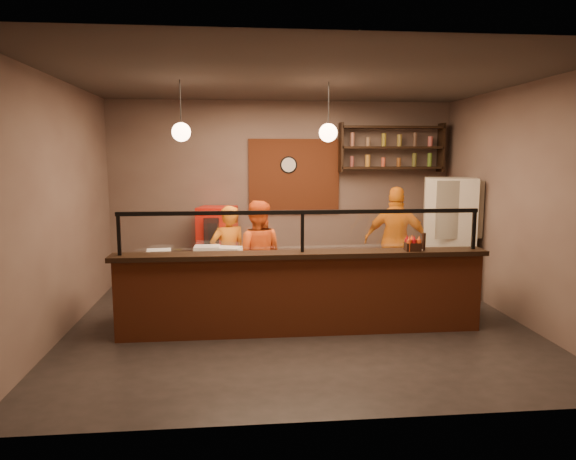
{
  "coord_description": "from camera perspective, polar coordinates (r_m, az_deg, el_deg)",
  "views": [
    {
      "loc": [
        -0.79,
        -6.55,
        2.23
      ],
      "look_at": [
        -0.12,
        0.3,
        1.25
      ],
      "focal_mm": 32.0,
      "sensor_mm": 36.0,
      "label": 1
    }
  ],
  "objects": [
    {
      "name": "wall_back",
      "position": [
        9.11,
        -0.6,
        4.11
      ],
      "size": [
        6.0,
        0.0,
        6.0
      ],
      "primitive_type": "plane",
      "rotation": [
        1.57,
        0.0,
        0.0
      ],
      "color": "#6A584E",
      "rests_on": "floor"
    },
    {
      "name": "worktop",
      "position": [
        6.93,
        1.07,
        -3.21
      ],
      "size": [
        4.6,
        0.75,
        0.05
      ],
      "primitive_type": "cube",
      "color": "white",
      "rests_on": "worktop_cabinet"
    },
    {
      "name": "pendant_left",
      "position": [
        6.79,
        -11.78,
        10.62
      ],
      "size": [
        0.24,
        0.24,
        0.77
      ],
      "color": "black",
      "rests_on": "ceiling"
    },
    {
      "name": "prep_tub_b",
      "position": [
        6.85,
        -6.57,
        -2.53
      ],
      "size": [
        0.36,
        0.32,
        0.15
      ],
      "primitive_type": "cube",
      "rotation": [
        0.0,
        0.0,
        -0.3
      ],
      "color": "silver",
      "rests_on": "worktop"
    },
    {
      "name": "wall_clock",
      "position": [
        9.05,
        0.06,
        7.25
      ],
      "size": [
        0.3,
        0.04,
        0.3
      ],
      "primitive_type": "cylinder",
      "rotation": [
        1.57,
        0.0,
        0.0
      ],
      "color": "black",
      "rests_on": "wall_back"
    },
    {
      "name": "worktop_cabinet",
      "position": [
        7.03,
        1.06,
        -6.81
      ],
      "size": [
        4.6,
        0.75,
        0.85
      ],
      "primitive_type": "cube",
      "color": "gray",
      "rests_on": "floor"
    },
    {
      "name": "pizza_dough",
      "position": [
        6.96,
        0.05,
        -2.89
      ],
      "size": [
        0.67,
        0.67,
        0.01
      ],
      "primitive_type": "cylinder",
      "rotation": [
        0.0,
        0.0,
        -0.41
      ],
      "color": "beige",
      "rests_on": "worktop"
    },
    {
      "name": "prep_tub_a",
      "position": [
        6.89,
        -8.98,
        -2.45
      ],
      "size": [
        0.34,
        0.27,
        0.17
      ],
      "primitive_type": "cube",
      "rotation": [
        0.0,
        0.0,
        -0.02
      ],
      "color": "silver",
      "rests_on": "worktop"
    },
    {
      "name": "cook_left",
      "position": [
        7.63,
        -6.65,
        -3.04
      ],
      "size": [
        0.66,
        0.55,
        1.53
      ],
      "primitive_type": "imported",
      "rotation": [
        0.0,
        0.0,
        3.53
      ],
      "color": "#C66712",
      "rests_on": "floor"
    },
    {
      "name": "brick_patch",
      "position": [
        9.08,
        0.68,
        5.99
      ],
      "size": [
        1.6,
        0.04,
        1.3
      ],
      "primitive_type": "cube",
      "color": "brown",
      "rests_on": "wall_back"
    },
    {
      "name": "wall_right",
      "position": [
        7.59,
        24.41,
        2.59
      ],
      "size": [
        0.0,
        5.0,
        5.0
      ],
      "primitive_type": "plane",
      "rotation": [
        1.57,
        0.0,
        -1.57
      ],
      "color": "#6A584E",
      "rests_on": "floor"
    },
    {
      "name": "cook_mid",
      "position": [
        7.58,
        -3.48,
        -2.79
      ],
      "size": [
        0.86,
        0.72,
        1.61
      ],
      "primitive_type": "imported",
      "rotation": [
        0.0,
        0.0,
        3.0
      ],
      "color": "#D74C14",
      "rests_on": "floor"
    },
    {
      "name": "counter_ledge",
      "position": [
        6.41,
        1.59,
        -2.72
      ],
      "size": [
        4.7,
        0.37,
        0.06
      ],
      "primitive_type": "cube",
      "color": "black",
      "rests_on": "service_counter"
    },
    {
      "name": "fridge",
      "position": [
        8.71,
        17.39,
        -0.73
      ],
      "size": [
        0.99,
        0.96,
        1.91
      ],
      "primitive_type": "cube",
      "rotation": [
        0.0,
        0.0,
        -0.33
      ],
      "color": "beige",
      "rests_on": "floor"
    },
    {
      "name": "red_cooler",
      "position": [
        8.84,
        -7.82,
        -1.96
      ],
      "size": [
        0.71,
        0.67,
        1.4
      ],
      "primitive_type": "cube",
      "rotation": [
        0.0,
        0.0,
        -0.22
      ],
      "color": "red",
      "rests_on": "floor"
    },
    {
      "name": "condiment_caddy",
      "position": [
        6.67,
        13.69,
        -1.8
      ],
      "size": [
        0.2,
        0.16,
        0.11
      ],
      "primitive_type": "cube",
      "rotation": [
        0.0,
        0.0,
        -0.04
      ],
      "color": "black",
      "rests_on": "counter_ledge"
    },
    {
      "name": "wall_left",
      "position": [
        6.94,
        -24.14,
        2.16
      ],
      "size": [
        0.0,
        5.0,
        5.0
      ],
      "primitive_type": "plane",
      "rotation": [
        1.57,
        0.0,
        1.57
      ],
      "color": "#6A584E",
      "rests_on": "floor"
    },
    {
      "name": "floor",
      "position": [
        6.96,
        1.25,
        -10.61
      ],
      "size": [
        6.0,
        6.0,
        0.0
      ],
      "primitive_type": "plane",
      "color": "black",
      "rests_on": "ground"
    },
    {
      "name": "pendant_right",
      "position": [
        6.86,
        4.49,
        10.74
      ],
      "size": [
        0.24,
        0.24,
        0.77
      ],
      "color": "black",
      "rests_on": "ceiling"
    },
    {
      "name": "wall_shelving",
      "position": [
        9.27,
        11.43,
        8.97
      ],
      "size": [
        1.84,
        0.28,
        0.85
      ],
      "color": "black",
      "rests_on": "wall_back"
    },
    {
      "name": "prep_tub_c",
      "position": [
        6.82,
        -14.13,
        -2.77
      ],
      "size": [
        0.33,
        0.28,
        0.15
      ],
      "primitive_type": "cube",
      "rotation": [
        0.0,
        0.0,
        0.13
      ],
      "color": "white",
      "rests_on": "worktop"
    },
    {
      "name": "wall_front",
      "position": [
        4.17,
        5.4,
        -0.65
      ],
      "size": [
        6.0,
        0.0,
        6.0
      ],
      "primitive_type": "plane",
      "rotation": [
        -1.57,
        0.0,
        0.0
      ],
      "color": "#6A584E",
      "rests_on": "floor"
    },
    {
      "name": "cook_right",
      "position": [
        8.53,
        11.95,
        -1.19
      ],
      "size": [
        1.12,
        0.76,
        1.76
      ],
      "primitive_type": "imported",
      "rotation": [
        0.0,
        0.0,
        2.79
      ],
      "color": "orange",
      "rests_on": "floor"
    },
    {
      "name": "small_plate",
      "position": [
        6.73,
        13.9,
        -2.12
      ],
      "size": [
        0.23,
        0.23,
        0.01
      ],
      "primitive_type": "cylinder",
      "rotation": [
        0.0,
        0.0,
        -0.13
      ],
      "color": "white",
      "rests_on": "counter_ledge"
    },
    {
      "name": "service_counter",
      "position": [
        6.53,
        1.58,
        -7.29
      ],
      "size": [
        4.6,
        0.25,
        1.0
      ],
      "primitive_type": "cube",
      "color": "brown",
      "rests_on": "floor"
    },
    {
      "name": "sneeze_guard",
      "position": [
        6.36,
        1.61,
        0.3
      ],
      "size": [
        4.5,
        0.05,
        0.52
      ],
      "color": "white",
      "rests_on": "counter_ledge"
    },
    {
      "name": "rolling_pin",
      "position": [
        7.03,
        -13.48,
        -2.8
      ],
      "size": [
        0.37,
        0.08,
        0.06
      ],
      "primitive_type": "cylinder",
      "rotation": [
        0.0,
        1.57,
        0.05
      ],
      "color": "yellow",
      "rests_on": "worktop"
    },
    {
      "name": "ceiling",
      "position": [
        6.67,
        1.34,
        16.43
      ],
      "size": [
        6.0,
        6.0,
        0.0
      ],
      "primitive_type": "plane",
      "rotation": [
        3.14,
        0.0,
        0.0
      ],
      "color": "#39312C",
      "rests_on": "wall_back"
    },
    {
      "name": "pepper_mill",
      "position": [
        6.75,
        14.84,
        -1.24
      ],
      "size": [
        0.06,
        0.06,
        0.22
      ],
      "primitive_type": "cylinder",
      "rotation": [
        0.0,
        0.0,
        0.17
      ],
      "color": "black",
      "rests_on": "counter_ledge"
    }
  ]
}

